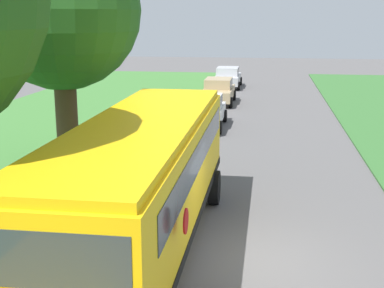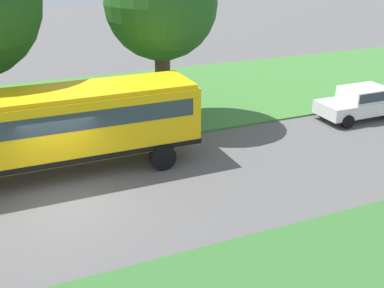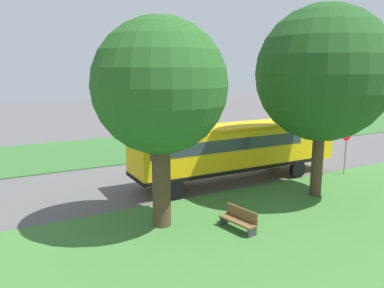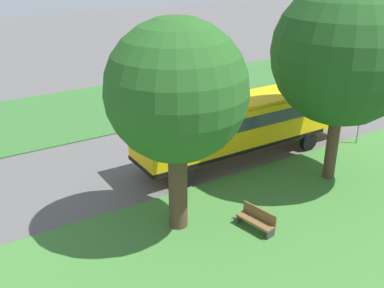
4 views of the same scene
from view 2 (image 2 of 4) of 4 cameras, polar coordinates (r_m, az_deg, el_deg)
ground_plane at (r=15.54m, az=-15.25°, el=-7.23°), size 120.00×120.00×0.00m
grass_verge at (r=24.70m, az=-18.83°, el=3.98°), size 12.00×80.00×0.08m
school_bus at (r=16.92m, az=-18.08°, el=2.20°), size 2.85×12.42×3.16m
car_white_nearest at (r=23.79m, az=20.75°, el=5.13°), size 2.02×4.40×1.56m
oak_tree_roadside_mid at (r=21.05m, az=-4.24°, el=17.20°), size 5.09×5.09×8.11m
park_bench at (r=23.17m, az=-10.82°, el=4.74°), size 1.66×0.78×0.92m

